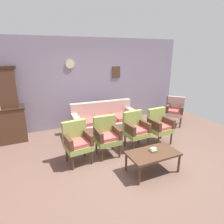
{
  "coord_description": "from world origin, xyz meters",
  "views": [
    {
      "loc": [
        -1.88,
        -3.15,
        2.3
      ],
      "look_at": [
        0.02,
        1.0,
        0.85
      ],
      "focal_mm": 30.82,
      "sensor_mm": 36.0,
      "label": 1
    }
  ],
  "objects_px": {
    "armchair_near_couch_end": "(77,141)",
    "armchair_near_cabinet": "(136,128)",
    "book_stack_on_table": "(153,150)",
    "wingback_chair_by_fireplace": "(175,110)",
    "side_cabinet": "(3,125)",
    "armchair_by_doorway": "(160,125)",
    "armchair_row_middle": "(107,135)",
    "coffee_table": "(153,155)",
    "floral_couch": "(104,123)",
    "floor_vase_by_wall": "(169,106)"
  },
  "relations": [
    {
      "from": "armchair_row_middle",
      "to": "wingback_chair_by_fireplace",
      "type": "xyz_separation_m",
      "value": [
        2.76,
        0.86,
        0.0
      ]
    },
    {
      "from": "side_cabinet",
      "to": "wingback_chair_by_fireplace",
      "type": "bearing_deg",
      "value": -9.93
    },
    {
      "from": "armchair_by_doorway",
      "to": "armchair_row_middle",
      "type": "bearing_deg",
      "value": -179.84
    },
    {
      "from": "side_cabinet",
      "to": "armchair_row_middle",
      "type": "bearing_deg",
      "value": -38.17
    },
    {
      "from": "side_cabinet",
      "to": "book_stack_on_table",
      "type": "bearing_deg",
      "value": -43.9
    },
    {
      "from": "wingback_chair_by_fireplace",
      "to": "coffee_table",
      "type": "height_order",
      "value": "wingback_chair_by_fireplace"
    },
    {
      "from": "side_cabinet",
      "to": "coffee_table",
      "type": "height_order",
      "value": "side_cabinet"
    },
    {
      "from": "coffee_table",
      "to": "book_stack_on_table",
      "type": "height_order",
      "value": "book_stack_on_table"
    },
    {
      "from": "side_cabinet",
      "to": "floral_couch",
      "type": "height_order",
      "value": "side_cabinet"
    },
    {
      "from": "floral_couch",
      "to": "floor_vase_by_wall",
      "type": "relative_size",
      "value": 2.49
    },
    {
      "from": "book_stack_on_table",
      "to": "side_cabinet",
      "type": "bearing_deg",
      "value": 136.1
    },
    {
      "from": "armchair_by_doorway",
      "to": "book_stack_on_table",
      "type": "relative_size",
      "value": 6.18
    },
    {
      "from": "floral_couch",
      "to": "armchair_by_doorway",
      "type": "bearing_deg",
      "value": -46.35
    },
    {
      "from": "armchair_near_cabinet",
      "to": "floral_couch",
      "type": "bearing_deg",
      "value": 109.37
    },
    {
      "from": "armchair_near_couch_end",
      "to": "armchair_row_middle",
      "type": "xyz_separation_m",
      "value": [
        0.69,
        0.02,
        0.0
      ]
    },
    {
      "from": "side_cabinet",
      "to": "armchair_near_cabinet",
      "type": "distance_m",
      "value": 3.42
    },
    {
      "from": "wingback_chair_by_fireplace",
      "to": "coffee_table",
      "type": "relative_size",
      "value": 0.9
    },
    {
      "from": "armchair_by_doorway",
      "to": "wingback_chair_by_fireplace",
      "type": "xyz_separation_m",
      "value": [
        1.28,
        0.85,
        0.0
      ]
    },
    {
      "from": "floral_couch",
      "to": "armchair_near_cabinet",
      "type": "relative_size",
      "value": 2.07
    },
    {
      "from": "armchair_near_couch_end",
      "to": "book_stack_on_table",
      "type": "xyz_separation_m",
      "value": [
        1.27,
        -0.92,
        -0.05
      ]
    },
    {
      "from": "floral_couch",
      "to": "floor_vase_by_wall",
      "type": "height_order",
      "value": "floral_couch"
    },
    {
      "from": "floral_couch",
      "to": "book_stack_on_table",
      "type": "relative_size",
      "value": 12.82
    },
    {
      "from": "armchair_near_cabinet",
      "to": "floor_vase_by_wall",
      "type": "distance_m",
      "value": 2.87
    },
    {
      "from": "side_cabinet",
      "to": "coffee_table",
      "type": "relative_size",
      "value": 1.16
    },
    {
      "from": "coffee_table",
      "to": "floor_vase_by_wall",
      "type": "distance_m",
      "value": 3.7
    },
    {
      "from": "armchair_row_middle",
      "to": "floor_vase_by_wall",
      "type": "xyz_separation_m",
      "value": [
        3.18,
        1.63,
        -0.12
      ]
    },
    {
      "from": "armchair_row_middle",
      "to": "coffee_table",
      "type": "bearing_deg",
      "value": -60.78
    },
    {
      "from": "side_cabinet",
      "to": "book_stack_on_table",
      "type": "relative_size",
      "value": 7.93
    },
    {
      "from": "armchair_by_doorway",
      "to": "floor_vase_by_wall",
      "type": "xyz_separation_m",
      "value": [
        1.7,
        1.62,
        -0.12
      ]
    },
    {
      "from": "armchair_near_couch_end",
      "to": "armchair_near_cabinet",
      "type": "distance_m",
      "value": 1.48
    },
    {
      "from": "book_stack_on_table",
      "to": "wingback_chair_by_fireplace",
      "type": "bearing_deg",
      "value": 39.72
    },
    {
      "from": "armchair_near_cabinet",
      "to": "wingback_chair_by_fireplace",
      "type": "height_order",
      "value": "same"
    },
    {
      "from": "armchair_by_doorway",
      "to": "book_stack_on_table",
      "type": "distance_m",
      "value": 1.31
    },
    {
      "from": "armchair_near_cabinet",
      "to": "coffee_table",
      "type": "relative_size",
      "value": 0.9
    },
    {
      "from": "armchair_by_doorway",
      "to": "book_stack_on_table",
      "type": "bearing_deg",
      "value": -133.15
    },
    {
      "from": "coffee_table",
      "to": "armchair_near_couch_end",
      "type": "bearing_deg",
      "value": 142.14
    },
    {
      "from": "book_stack_on_table",
      "to": "floor_vase_by_wall",
      "type": "distance_m",
      "value": 3.65
    },
    {
      "from": "armchair_row_middle",
      "to": "wingback_chair_by_fireplace",
      "type": "height_order",
      "value": "same"
    },
    {
      "from": "side_cabinet",
      "to": "coffee_table",
      "type": "bearing_deg",
      "value": -44.65
    },
    {
      "from": "armchair_near_couch_end",
      "to": "wingback_chair_by_fireplace",
      "type": "bearing_deg",
      "value": 14.35
    },
    {
      "from": "armchair_by_doorway",
      "to": "coffee_table",
      "type": "relative_size",
      "value": 0.9
    },
    {
      "from": "armchair_near_cabinet",
      "to": "armchair_by_doorway",
      "type": "height_order",
      "value": "same"
    },
    {
      "from": "armchair_near_couch_end",
      "to": "armchair_near_cabinet",
      "type": "xyz_separation_m",
      "value": [
        1.48,
        0.07,
        0.0
      ]
    },
    {
      "from": "armchair_row_middle",
      "to": "coffee_table",
      "type": "relative_size",
      "value": 0.9
    },
    {
      "from": "armchair_near_couch_end",
      "to": "floor_vase_by_wall",
      "type": "distance_m",
      "value": 4.2
    },
    {
      "from": "floral_couch",
      "to": "wingback_chair_by_fireplace",
      "type": "height_order",
      "value": "same"
    },
    {
      "from": "side_cabinet",
      "to": "armchair_row_middle",
      "type": "height_order",
      "value": "side_cabinet"
    },
    {
      "from": "armchair_near_couch_end",
      "to": "armchair_by_doorway",
      "type": "xyz_separation_m",
      "value": [
        2.17,
        0.03,
        0.0
      ]
    },
    {
      "from": "armchair_by_doorway",
      "to": "coffee_table",
      "type": "distance_m",
      "value": 1.36
    },
    {
      "from": "armchair_by_doorway",
      "to": "wingback_chair_by_fireplace",
      "type": "distance_m",
      "value": 1.54
    }
  ]
}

